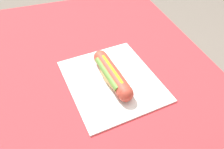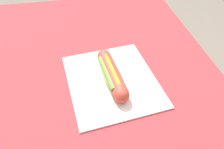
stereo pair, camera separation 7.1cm
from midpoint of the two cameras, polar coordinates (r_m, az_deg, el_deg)
name	(u,v)px [view 2 (the right image)]	position (r m, az deg, el deg)	size (l,w,h in m)	color
dining_table	(95,98)	(0.85, -1.90, -6.16)	(1.17, 0.87, 0.73)	brown
paper_wrapper	(112,80)	(0.73, 2.79, -1.67)	(0.32, 0.28, 0.01)	silver
hot_dog	(112,74)	(0.71, 2.79, -0.07)	(0.23, 0.08, 0.05)	tan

